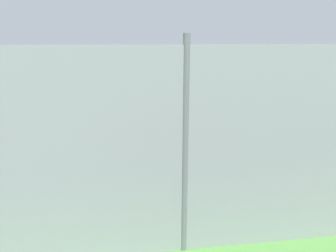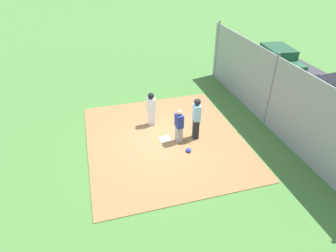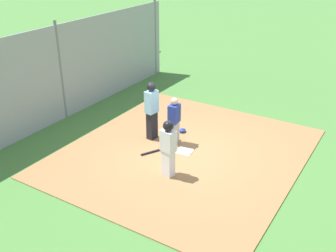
{
  "view_description": "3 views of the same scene",
  "coord_description": "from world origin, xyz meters",
  "px_view_note": "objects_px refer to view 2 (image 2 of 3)",
  "views": [
    {
      "loc": [
        -0.83,
        -8.98,
        3.28
      ],
      "look_at": [
        0.38,
        -0.18,
        0.76
      ],
      "focal_mm": 33.18,
      "sensor_mm": 36.0,
      "label": 1
    },
    {
      "loc": [
        -9.68,
        2.6,
        7.13
      ],
      "look_at": [
        0.03,
        -0.15,
        0.65
      ],
      "focal_mm": 31.02,
      "sensor_mm": 36.0,
      "label": 2
    },
    {
      "loc": [
        8.98,
        4.98,
        5.79
      ],
      "look_at": [
        -0.05,
        -0.6,
        0.69
      ],
      "focal_mm": 42.83,
      "sensor_mm": 36.0,
      "label": 3
    }
  ],
  "objects_px": {
    "catcher": "(179,126)",
    "runner": "(151,107)",
    "home_plate": "(165,139)",
    "umpire": "(196,118)",
    "parked_car_green": "(278,58)",
    "baseball_bat": "(178,129)",
    "catcher_mask": "(189,150)"
  },
  "relations": [
    {
      "from": "runner",
      "to": "catcher",
      "type": "bearing_deg",
      "value": 38.96
    },
    {
      "from": "parked_car_green",
      "to": "umpire",
      "type": "bearing_deg",
      "value": -45.15
    },
    {
      "from": "runner",
      "to": "catcher_mask",
      "type": "height_order",
      "value": "runner"
    },
    {
      "from": "home_plate",
      "to": "baseball_bat",
      "type": "bearing_deg",
      "value": -54.76
    },
    {
      "from": "catcher",
      "to": "umpire",
      "type": "relative_size",
      "value": 0.81
    },
    {
      "from": "umpire",
      "to": "catcher_mask",
      "type": "relative_size",
      "value": 7.66
    },
    {
      "from": "baseball_bat",
      "to": "catcher_mask",
      "type": "xyz_separation_m",
      "value": [
        -1.61,
        0.07,
        0.03
      ]
    },
    {
      "from": "catcher",
      "to": "runner",
      "type": "relative_size",
      "value": 0.95
    },
    {
      "from": "catcher",
      "to": "umpire",
      "type": "xyz_separation_m",
      "value": [
        0.06,
        -0.76,
        0.21
      ]
    },
    {
      "from": "umpire",
      "to": "catcher_mask",
      "type": "distance_m",
      "value": 1.39
    },
    {
      "from": "runner",
      "to": "baseball_bat",
      "type": "distance_m",
      "value": 1.54
    },
    {
      "from": "catcher",
      "to": "runner",
      "type": "distance_m",
      "value": 1.78
    },
    {
      "from": "umpire",
      "to": "baseball_bat",
      "type": "height_order",
      "value": "umpire"
    },
    {
      "from": "umpire",
      "to": "baseball_bat",
      "type": "bearing_deg",
      "value": -47.77
    },
    {
      "from": "catcher",
      "to": "parked_car_green",
      "type": "bearing_deg",
      "value": -150.13
    },
    {
      "from": "runner",
      "to": "home_plate",
      "type": "bearing_deg",
      "value": 23.77
    },
    {
      "from": "catcher_mask",
      "to": "parked_car_green",
      "type": "height_order",
      "value": "parked_car_green"
    },
    {
      "from": "home_plate",
      "to": "parked_car_green",
      "type": "bearing_deg",
      "value": -57.04
    },
    {
      "from": "umpire",
      "to": "catcher_mask",
      "type": "bearing_deg",
      "value": 62.02
    },
    {
      "from": "catcher",
      "to": "catcher_mask",
      "type": "bearing_deg",
      "value": 95.61
    },
    {
      "from": "catcher",
      "to": "home_plate",
      "type": "bearing_deg",
      "value": -33.59
    },
    {
      "from": "catcher_mask",
      "to": "umpire",
      "type": "bearing_deg",
      "value": -35.05
    },
    {
      "from": "umpire",
      "to": "parked_car_green",
      "type": "bearing_deg",
      "value": -135.0
    },
    {
      "from": "home_plate",
      "to": "parked_car_green",
      "type": "height_order",
      "value": "parked_car_green"
    },
    {
      "from": "home_plate",
      "to": "baseball_bat",
      "type": "distance_m",
      "value": 0.93
    },
    {
      "from": "home_plate",
      "to": "umpire",
      "type": "bearing_deg",
      "value": -99.73
    },
    {
      "from": "catcher",
      "to": "catcher_mask",
      "type": "xyz_separation_m",
      "value": [
        -0.8,
        -0.16,
        -0.7
      ]
    },
    {
      "from": "umpire",
      "to": "parked_car_green",
      "type": "relative_size",
      "value": 0.42
    },
    {
      "from": "parked_car_green",
      "to": "catcher",
      "type": "bearing_deg",
      "value": -47.38
    },
    {
      "from": "baseball_bat",
      "to": "umpire",
      "type": "bearing_deg",
      "value": 64.0
    },
    {
      "from": "home_plate",
      "to": "catcher_mask",
      "type": "height_order",
      "value": "catcher_mask"
    },
    {
      "from": "catcher_mask",
      "to": "parked_car_green",
      "type": "distance_m",
      "value": 11.23
    }
  ]
}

